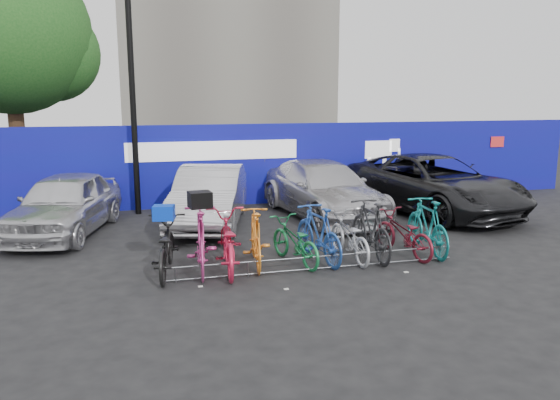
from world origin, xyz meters
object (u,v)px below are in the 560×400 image
object	(u,v)px
car_3	(432,184)
bike_6	(349,237)
bike_3	(256,238)
bike_8	(403,234)
bike_0	(165,247)
bike_rack	(316,263)
car_2	(323,189)
bike_7	(371,229)
bike_4	(294,241)
car_0	(65,204)
lamppost	(132,94)
bike_9	(427,226)
bike_5	(318,234)
car_1	(210,196)
bike_2	(227,242)
tree	(17,38)
bike_1	(201,240)

from	to	relation	value
car_3	bike_6	xyz separation A→B (m)	(-3.92, -3.61, -0.33)
bike_3	bike_8	size ratio (longest dim) A/B	1.06
bike_0	bike_3	bearing A→B (deg)	-168.82
bike_rack	car_2	distance (m)	4.80
bike_7	bike_4	bearing A→B (deg)	0.76
car_2	bike_8	distance (m)	3.99
car_0	bike_8	world-z (taller)	car_0
lamppost	bike_9	bearing A→B (deg)	-43.27
bike_0	bike_3	distance (m)	1.71
bike_0	lamppost	bearing A→B (deg)	-76.71
car_3	bike_8	xyz separation A→B (m)	(-2.75, -3.66, -0.34)
bike_5	bike_9	size ratio (longest dim) A/B	0.98
bike_9	bike_6	bearing A→B (deg)	4.28
lamppost	bike_9	xyz separation A→B (m)	(5.80, -5.46, -2.69)
car_1	bike_8	size ratio (longest dim) A/B	2.53
car_0	bike_4	world-z (taller)	car_0
car_3	bike_2	distance (m)	7.39
tree	bike_8	world-z (taller)	tree
car_2	bike_7	world-z (taller)	car_2
bike_rack	bike_7	world-z (taller)	bike_7
car_0	bike_9	xyz separation A→B (m)	(7.45, -3.60, -0.15)
bike_rack	bike_4	bearing A→B (deg)	116.09
car_2	car_1	bearing A→B (deg)	176.73
car_0	bike_6	bearing A→B (deg)	-17.58
bike_0	bike_8	xyz separation A→B (m)	(4.76, -0.03, -0.05)
car_0	bike_4	size ratio (longest dim) A/B	2.51
lamppost	car_1	bearing A→B (deg)	-45.25
bike_1	bike_5	xyz separation A→B (m)	(2.30, 0.02, -0.04)
bike_5	bike_6	world-z (taller)	bike_5
car_2	bike_6	world-z (taller)	car_2
bike_7	bike_8	xyz separation A→B (m)	(0.70, -0.04, -0.13)
lamppost	car_3	size ratio (longest dim) A/B	1.06
car_0	bike_2	xyz separation A→B (m)	(3.25, -3.69, -0.18)
car_3	bike_3	world-z (taller)	car_3
bike_2	bike_9	xyz separation A→B (m)	(4.20, 0.09, 0.03)
tree	bike_4	xyz separation A→B (m)	(6.51, -10.11, -4.62)
bike_2	bike_4	xyz separation A→B (m)	(1.34, 0.09, -0.10)
car_3	bike_6	distance (m)	5.34
bike_rack	bike_1	world-z (taller)	bike_1
bike_5	bike_6	xyz separation A→B (m)	(0.63, -0.03, -0.10)
bike_2	bike_5	xyz separation A→B (m)	(1.83, 0.11, 0.02)
bike_5	bike_8	xyz separation A→B (m)	(1.80, -0.07, -0.11)
car_2	bike_9	size ratio (longest dim) A/B	2.61
bike_rack	bike_7	bearing A→B (deg)	22.11
bike_rack	car_2	xyz separation A→B (m)	(1.67, 4.46, 0.57)
car_1	bike_9	xyz separation A→B (m)	(4.03, -3.68, -0.15)
car_3	tree	bearing A→B (deg)	137.85
bike_2	bike_7	size ratio (longest dim) A/B	1.07
bike_rack	bike_7	size ratio (longest dim) A/B	2.84
car_3	bike_1	xyz separation A→B (m)	(-6.86, -3.61, -0.19)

